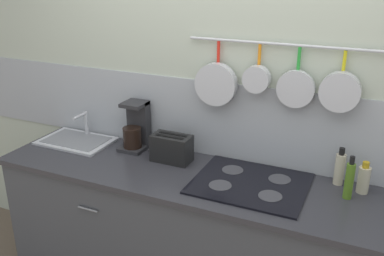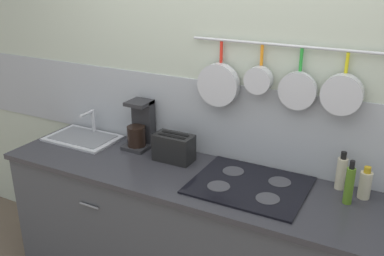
% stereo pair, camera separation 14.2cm
% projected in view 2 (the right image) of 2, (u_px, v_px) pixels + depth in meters
% --- Properties ---
extents(wall_back, '(7.20, 0.15, 2.60)m').
position_uv_depth(wall_back, '(239.00, 105.00, 2.61)').
color(wall_back, '#B2BCA8').
rests_on(wall_back, ground_plane).
extents(cabinet_base, '(2.69, 0.60, 0.89)m').
position_uv_depth(cabinet_base, '(211.00, 250.00, 2.62)').
color(cabinet_base, '#3F4247').
rests_on(cabinet_base, ground_plane).
extents(countertop, '(2.73, 0.63, 0.03)m').
position_uv_depth(countertop, '(213.00, 183.00, 2.45)').
color(countertop, '#2D2D33').
rests_on(countertop, cabinet_base).
extents(sink_basin, '(0.49, 0.33, 0.18)m').
position_uv_depth(sink_basin, '(83.00, 137.00, 3.03)').
color(sink_basin, '#B7BABF').
rests_on(sink_basin, countertop).
extents(coffee_maker, '(0.16, 0.20, 0.32)m').
position_uv_depth(coffee_maker, '(141.00, 128.00, 2.87)').
color(coffee_maker, '#262628').
rests_on(coffee_maker, countertop).
extents(toaster, '(0.26, 0.14, 0.18)m').
position_uv_depth(toaster, '(174.00, 148.00, 2.67)').
color(toaster, black).
rests_on(toaster, countertop).
extents(cooktop, '(0.63, 0.52, 0.01)m').
position_uv_depth(cooktop, '(249.00, 185.00, 2.39)').
color(cooktop, black).
rests_on(cooktop, countertop).
extents(bottle_vinegar, '(0.06, 0.06, 0.22)m').
position_uv_depth(bottle_vinegar, '(341.00, 172.00, 2.33)').
color(bottle_vinegar, '#BFB799').
rests_on(bottle_vinegar, countertop).
extents(bottle_hot_sauce, '(0.05, 0.05, 0.24)m').
position_uv_depth(bottle_hot_sauce, '(349.00, 185.00, 2.18)').
color(bottle_hot_sauce, '#4C721E').
rests_on(bottle_hot_sauce, countertop).
extents(bottle_sesame_oil, '(0.06, 0.06, 0.18)m').
position_uv_depth(bottle_sesame_oil, '(365.00, 184.00, 2.24)').
color(bottle_sesame_oil, '#BFB799').
rests_on(bottle_sesame_oil, countertop).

